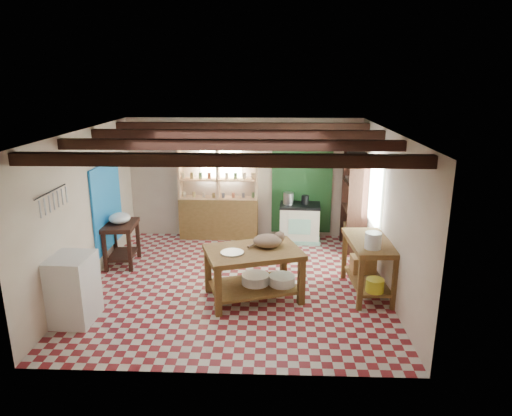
{
  "coord_description": "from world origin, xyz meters",
  "views": [
    {
      "loc": [
        0.63,
        -7.18,
        3.42
      ],
      "look_at": [
        0.34,
        0.3,
        1.26
      ],
      "focal_mm": 32.0,
      "sensor_mm": 36.0,
      "label": 1
    }
  ],
  "objects_px": {
    "prep_table": "(122,244)",
    "white_cabinet": "(73,289)",
    "stove": "(300,223)",
    "cat": "(268,241)",
    "work_table": "(253,274)",
    "right_counter": "(368,267)"
  },
  "relations": [
    {
      "from": "stove",
      "to": "white_cabinet",
      "type": "relative_size",
      "value": 0.85
    },
    {
      "from": "stove",
      "to": "prep_table",
      "type": "bearing_deg",
      "value": -154.04
    },
    {
      "from": "cat",
      "to": "right_counter",
      "type": "bearing_deg",
      "value": -23.86
    },
    {
      "from": "stove",
      "to": "white_cabinet",
      "type": "bearing_deg",
      "value": -130.93
    },
    {
      "from": "prep_table",
      "to": "right_counter",
      "type": "xyz_separation_m",
      "value": [
        4.38,
        -1.02,
        0.05
      ]
    },
    {
      "from": "prep_table",
      "to": "cat",
      "type": "height_order",
      "value": "cat"
    },
    {
      "from": "right_counter",
      "to": "cat",
      "type": "height_order",
      "value": "cat"
    },
    {
      "from": "white_cabinet",
      "to": "right_counter",
      "type": "height_order",
      "value": "white_cabinet"
    },
    {
      "from": "work_table",
      "to": "cat",
      "type": "xyz_separation_m",
      "value": [
        0.22,
        0.13,
        0.52
      ]
    },
    {
      "from": "work_table",
      "to": "stove",
      "type": "bearing_deg",
      "value": 53.57
    },
    {
      "from": "right_counter",
      "to": "prep_table",
      "type": "bearing_deg",
      "value": 163.39
    },
    {
      "from": "prep_table",
      "to": "white_cabinet",
      "type": "height_order",
      "value": "white_cabinet"
    },
    {
      "from": "stove",
      "to": "prep_table",
      "type": "distance_m",
      "value": 3.68
    },
    {
      "from": "stove",
      "to": "cat",
      "type": "distance_m",
      "value": 2.68
    },
    {
      "from": "stove",
      "to": "prep_table",
      "type": "height_order",
      "value": "stove"
    },
    {
      "from": "prep_table",
      "to": "cat",
      "type": "xyz_separation_m",
      "value": [
        2.75,
        -1.15,
        0.52
      ]
    },
    {
      "from": "work_table",
      "to": "stove",
      "type": "xyz_separation_m",
      "value": [
        0.88,
        2.68,
        0.0
      ]
    },
    {
      "from": "work_table",
      "to": "cat",
      "type": "relative_size",
      "value": 3.14
    },
    {
      "from": "work_table",
      "to": "white_cabinet",
      "type": "xyz_separation_m",
      "value": [
        -2.55,
        -0.81,
        0.09
      ]
    },
    {
      "from": "work_table",
      "to": "prep_table",
      "type": "height_order",
      "value": "work_table"
    },
    {
      "from": "stove",
      "to": "cat",
      "type": "xyz_separation_m",
      "value": [
        -0.66,
        -2.55,
        0.51
      ]
    },
    {
      "from": "work_table",
      "to": "right_counter",
      "type": "xyz_separation_m",
      "value": [
        1.85,
        0.25,
        0.05
      ]
    }
  ]
}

